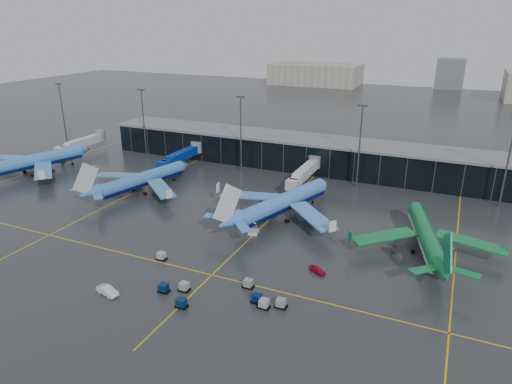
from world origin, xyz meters
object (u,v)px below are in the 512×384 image
at_px(airliner_aer_lingus, 427,225).
at_px(baggage_carts, 216,290).
at_px(airliner_arkefly, 143,171).
at_px(service_van_white, 107,291).
at_px(mobile_airstair, 254,230).
at_px(airliner_klm_near, 284,192).
at_px(service_van_red, 317,270).
at_px(airliner_klm_west, 32,154).

distance_m(airliner_aer_lingus, baggage_carts, 49.10).
height_order(airliner_arkefly, service_van_white, airliner_arkefly).
distance_m(airliner_arkefly, mobile_airstair, 44.75).
height_order(airliner_arkefly, baggage_carts, airliner_arkefly).
distance_m(airliner_klm_near, service_van_red, 29.59).
bearing_deg(airliner_klm_west, service_van_white, -15.79).
height_order(airliner_klm_west, baggage_carts, airliner_klm_west).
bearing_deg(airliner_klm_near, mobile_airstair, -86.08).
bearing_deg(mobile_airstair, airliner_klm_west, 160.16).
height_order(airliner_aer_lingus, baggage_carts, airliner_aer_lingus).
relative_size(airliner_klm_near, service_van_white, 9.11).
bearing_deg(mobile_airstair, airliner_aer_lingus, -0.64).
xyz_separation_m(airliner_aer_lingus, baggage_carts, (-34.37, -34.64, -5.40)).
distance_m(airliner_aer_lingus, service_van_white, 68.64).
xyz_separation_m(airliner_klm_near, mobile_airstair, (-3.10, -12.20, -6.13)).
bearing_deg(service_van_white, service_van_red, -42.29).
distance_m(airliner_arkefly, airliner_klm_near, 45.56).
bearing_deg(service_van_red, airliner_klm_near, 63.80).
bearing_deg(mobile_airstair, service_van_white, -124.00).
bearing_deg(airliner_arkefly, airliner_klm_near, 12.68).
bearing_deg(airliner_klm_west, service_van_red, 4.95).
distance_m(baggage_carts, mobile_airstair, 27.10).
bearing_deg(airliner_aer_lingus, airliner_klm_near, 158.19).
height_order(airliner_arkefly, airliner_aer_lingus, airliner_arkefly).
relative_size(airliner_klm_west, mobile_airstair, 12.71).
bearing_deg(service_van_red, airliner_arkefly, 97.35).
relative_size(airliner_klm_near, airliner_aer_lingus, 1.12).
height_order(baggage_carts, service_van_white, baggage_carts).
height_order(airliner_klm_west, service_van_red, airliner_klm_west).
relative_size(mobile_airstair, service_van_white, 0.73).
relative_size(airliner_aer_lingus, mobile_airstair, 11.15).
bearing_deg(airliner_klm_near, service_van_red, -36.94).
xyz_separation_m(mobile_airstair, service_van_white, (-14.22, -35.48, 0.04)).
relative_size(baggage_carts, service_van_white, 6.54).
distance_m(airliner_klm_west, mobile_airstair, 87.71).
height_order(service_van_red, service_van_white, service_van_white).
bearing_deg(airliner_aer_lingus, airliner_klm_west, 163.35).
relative_size(airliner_aer_lingus, service_van_white, 8.13).
height_order(airliner_klm_west, airliner_aer_lingus, airliner_klm_west).
height_order(mobile_airstair, service_van_red, mobile_airstair).
xyz_separation_m(airliner_arkefly, airliner_aer_lingus, (81.17, -5.11, -0.21)).
bearing_deg(baggage_carts, airliner_aer_lingus, 45.22).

